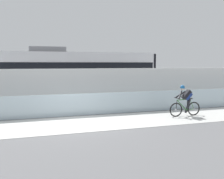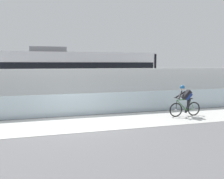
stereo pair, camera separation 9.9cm
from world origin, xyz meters
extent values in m
plane|color=slate|center=(0.00, 0.00, 0.00)|extent=(200.00, 200.00, 0.00)
cube|color=silver|center=(0.00, 0.00, 0.01)|extent=(32.00, 3.20, 0.01)
cube|color=silver|center=(0.00, 1.85, 0.57)|extent=(32.00, 0.05, 1.14)
cube|color=silver|center=(0.00, 3.65, 1.20)|extent=(32.00, 0.36, 2.39)
cube|color=#595654|center=(0.00, 6.13, 0.00)|extent=(32.00, 0.08, 0.01)
cube|color=#595654|center=(0.00, 7.57, 0.00)|extent=(32.00, 0.08, 0.01)
cube|color=silver|center=(1.19, 6.85, 1.90)|extent=(11.00, 2.50, 3.10)
cube|color=black|center=(1.19, 6.85, 2.25)|extent=(10.56, 2.54, 1.04)
cube|color=red|center=(1.19, 6.85, 0.53)|extent=(10.78, 2.53, 0.28)
cube|color=slate|center=(-0.79, 6.85, 3.63)|extent=(2.40, 1.10, 0.36)
cube|color=#232326|center=(-2.33, 6.85, 0.36)|extent=(1.40, 1.88, 0.20)
cylinder|color=black|center=(-2.33, 6.13, 0.30)|extent=(0.60, 0.10, 0.60)
cylinder|color=black|center=(-2.33, 7.57, 0.30)|extent=(0.60, 0.10, 0.60)
cube|color=#232326|center=(4.71, 6.85, 0.36)|extent=(1.40, 1.88, 0.20)
cylinder|color=black|center=(4.71, 6.13, 0.30)|extent=(0.60, 0.10, 0.60)
cylinder|color=black|center=(4.71, 7.57, 0.30)|extent=(0.60, 0.10, 0.60)
cube|color=black|center=(6.64, 6.85, 1.90)|extent=(0.16, 2.54, 2.94)
torus|color=black|center=(5.00, 0.00, 0.36)|extent=(0.72, 0.06, 0.72)
cylinder|color=#99999E|center=(5.00, 0.00, 0.36)|extent=(0.07, 0.10, 0.07)
torus|color=black|center=(6.05, 0.00, 0.36)|extent=(0.72, 0.06, 0.72)
cylinder|color=#99999E|center=(6.05, 0.00, 0.36)|extent=(0.07, 0.10, 0.07)
cylinder|color=#337233|center=(5.33, 0.00, 0.57)|extent=(0.60, 0.04, 0.58)
cylinder|color=#337233|center=(5.71, 0.00, 0.59)|extent=(0.22, 0.04, 0.59)
cylinder|color=#337233|center=(5.42, 0.00, 0.86)|extent=(0.76, 0.04, 0.07)
cylinder|color=#337233|center=(5.83, 0.00, 0.33)|extent=(0.43, 0.03, 0.09)
cylinder|color=#337233|center=(5.92, 0.00, 0.62)|extent=(0.27, 0.02, 0.53)
cylinder|color=black|center=(5.02, 0.00, 0.60)|extent=(0.08, 0.03, 0.49)
cube|color=black|center=(5.80, 0.00, 0.90)|extent=(0.24, 0.10, 0.05)
cylinder|color=black|center=(5.05, 0.00, 0.95)|extent=(0.03, 0.58, 0.03)
cylinder|color=#262628|center=(5.62, 0.00, 0.30)|extent=(0.18, 0.02, 0.18)
cube|color=black|center=(5.58, 0.00, 1.11)|extent=(0.50, 0.28, 0.51)
cube|color=navy|center=(5.68, 0.00, 1.02)|extent=(0.38, 0.30, 0.38)
sphere|color=beige|center=(5.34, 0.00, 1.46)|extent=(0.20, 0.20, 0.20)
sphere|color=#195999|center=(5.34, 0.00, 1.49)|extent=(0.23, 0.23, 0.23)
cylinder|color=black|center=(5.22, 0.00, 1.12)|extent=(0.44, 0.41, 0.41)
cylinder|color=black|center=(5.22, 0.00, 1.12)|extent=(0.44, 0.41, 0.41)
cylinder|color=black|center=(5.69, 0.00, 0.55)|extent=(0.29, 0.33, 0.80)
cylinder|color=black|center=(5.69, 0.00, 0.69)|extent=(0.29, 0.33, 0.54)
camera|label=1|loc=(-2.08, -11.38, 2.70)|focal=41.79mm
camera|label=2|loc=(-1.99, -11.41, 2.70)|focal=41.79mm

